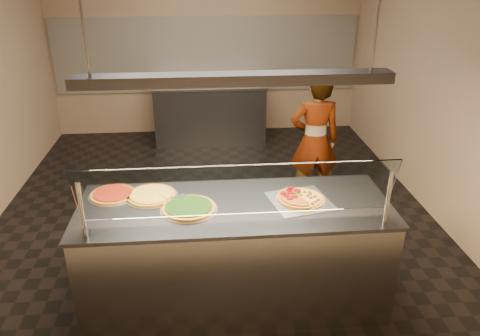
{
  "coord_description": "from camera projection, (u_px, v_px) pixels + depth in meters",
  "views": [
    {
      "loc": [
        -0.13,
        -4.71,
        2.74
      ],
      "look_at": [
        0.2,
        -0.91,
        1.02
      ],
      "focal_mm": 35.0,
      "sensor_mm": 36.0,
      "label": 1
    }
  ],
  "objects": [
    {
      "name": "tile_band",
      "position": [
        207.0,
        55.0,
        7.59
      ],
      "size": [
        4.9,
        0.02,
        1.2
      ],
      "primitive_type": "cube",
      "color": "silver",
      "rests_on": "wall_back"
    },
    {
      "name": "half_pizza_pepperoni",
      "position": [
        289.0,
        198.0,
        3.79
      ],
      "size": [
        0.27,
        0.41,
        0.05
      ],
      "color": "#9B5F1D",
      "rests_on": "perforated_tray"
    },
    {
      "name": "wall_right",
      "position": [
        447.0,
        85.0,
        5.0
      ],
      "size": [
        0.02,
        6.0,
        3.0
      ],
      "primitive_type": "cube",
      "color": "#9E8666",
      "rests_on": "ground"
    },
    {
      "name": "heat_lamp_housing",
      "position": [
        234.0,
        79.0,
        3.33
      ],
      "size": [
        2.3,
        0.18,
        0.08
      ],
      "primitive_type": "cube",
      "color": "#434349",
      "rests_on": "ceiling"
    },
    {
      "name": "perforated_tray",
      "position": [
        300.0,
        200.0,
        3.8
      ],
      "size": [
        0.55,
        0.55,
        0.01
      ],
      "color": "silver",
      "rests_on": "serving_counter"
    },
    {
      "name": "wall_front",
      "position": [
        236.0,
        265.0,
        2.07
      ],
      "size": [
        5.0,
        0.02,
        3.0
      ],
      "primitive_type": "cube",
      "color": "#9E8666",
      "rests_on": "ground"
    },
    {
      "name": "ground",
      "position": [
        216.0,
        217.0,
        5.42
      ],
      "size": [
        5.0,
        6.0,
        0.02
      ],
      "primitive_type": "cube",
      "color": "black",
      "rests_on": "ground"
    },
    {
      "name": "worker",
      "position": [
        315.0,
        141.0,
        5.42
      ],
      "size": [
        0.59,
        0.39,
        1.6
      ],
      "primitive_type": "imported",
      "rotation": [
        0.0,
        0.0,
        3.13
      ],
      "color": "#36333A",
      "rests_on": "ground"
    },
    {
      "name": "serving_counter",
      "position": [
        235.0,
        253.0,
        3.94
      ],
      "size": [
        2.51,
        0.94,
        0.93
      ],
      "color": "#B7B7BC",
      "rests_on": "ground"
    },
    {
      "name": "half_pizza_sausage",
      "position": [
        312.0,
        198.0,
        3.8
      ],
      "size": [
        0.27,
        0.41,
        0.04
      ],
      "color": "#9B5F1D",
      "rests_on": "perforated_tray"
    },
    {
      "name": "sneeze_guard",
      "position": [
        238.0,
        191.0,
        3.32
      ],
      "size": [
        2.27,
        0.18,
        0.54
      ],
      "color": "#B7B7BC",
      "rests_on": "serving_counter"
    },
    {
      "name": "pizza_cheese",
      "position": [
        151.0,
        195.0,
        3.87
      ],
      "size": [
        0.43,
        0.43,
        0.03
      ],
      "color": "silver",
      "rests_on": "serving_counter"
    },
    {
      "name": "pizza_spinach",
      "position": [
        189.0,
        208.0,
        3.67
      ],
      "size": [
        0.45,
        0.45,
        0.03
      ],
      "color": "silver",
      "rests_on": "serving_counter"
    },
    {
      "name": "pizza_tomato",
      "position": [
        113.0,
        194.0,
        3.89
      ],
      "size": [
        0.39,
        0.39,
        0.03
      ],
      "color": "silver",
      "rests_on": "serving_counter"
    },
    {
      "name": "wall_back",
      "position": [
        206.0,
        42.0,
        7.53
      ],
      "size": [
        5.0,
        0.02,
        3.0
      ],
      "primitive_type": "cube",
      "color": "#9E8666",
      "rests_on": "ground"
    },
    {
      "name": "pizza_spatula",
      "position": [
        171.0,
        196.0,
        3.82
      ],
      "size": [
        0.27,
        0.19,
        0.02
      ],
      "color": "#B7B7BC",
      "rests_on": "pizza_spinach"
    },
    {
      "name": "prep_table",
      "position": [
        210.0,
        112.0,
        7.54
      ],
      "size": [
        1.77,
        0.74,
        0.93
      ],
      "color": "#434349",
      "rests_on": "ground"
    }
  ]
}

